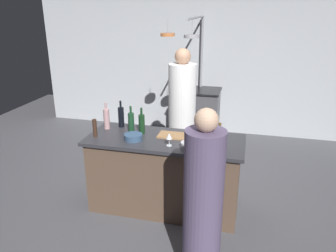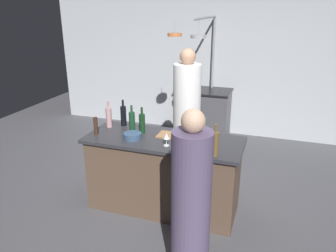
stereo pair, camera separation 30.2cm
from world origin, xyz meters
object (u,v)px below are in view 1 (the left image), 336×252
(wine_bottle_green, at_px, (131,122))
(wine_glass_near_left_guest, at_px, (169,137))
(cutting_board, at_px, (172,135))
(stove_range, at_px, (198,113))
(wine_bottle_amber, at_px, (219,142))
(chef, at_px, (182,118))
(pepper_mill, at_px, (95,128))
(mixing_bowl_blue, at_px, (133,137))
(guest_right, at_px, (203,205))
(wine_bottle_dark, at_px, (121,117))
(wine_bottle_rose, at_px, (107,118))
(wine_bottle_red, at_px, (142,124))
(bar_stool_right, at_px, (203,216))
(mixing_bowl_steel, at_px, (188,145))
(wine_glass_by_chef, at_px, (210,130))

(wine_bottle_green, height_order, wine_glass_near_left_guest, wine_bottle_green)
(cutting_board, distance_m, wine_glass_near_left_guest, 0.30)
(stove_range, height_order, wine_bottle_amber, wine_bottle_amber)
(wine_bottle_green, distance_m, wine_bottle_amber, 1.14)
(chef, distance_m, pepper_mill, 1.36)
(wine_glass_near_left_guest, bearing_deg, pepper_mill, 176.36)
(pepper_mill, distance_m, mixing_bowl_blue, 0.47)
(chef, height_order, wine_bottle_amber, chef)
(guest_right, distance_m, wine_bottle_green, 1.52)
(cutting_board, bearing_deg, wine_bottle_dark, 166.94)
(stove_range, relative_size, guest_right, 0.56)
(wine_bottle_rose, relative_size, wine_bottle_red, 1.05)
(wine_bottle_amber, bearing_deg, wine_bottle_red, 159.22)
(stove_range, xyz_separation_m, cutting_board, (0.06, -2.35, 0.46))
(cutting_board, bearing_deg, pepper_mill, -165.36)
(stove_range, xyz_separation_m, wine_bottle_green, (-0.44, -2.35, 0.58))
(bar_stool_right, distance_m, cutting_board, 1.01)
(chef, distance_m, guest_right, 2.04)
(bar_stool_right, relative_size, wine_bottle_rose, 2.05)
(wine_glass_near_left_guest, bearing_deg, wine_bottle_rose, 158.92)
(wine_bottle_green, relative_size, mixing_bowl_blue, 1.56)
(cutting_board, xyz_separation_m, wine_bottle_dark, (-0.69, 0.16, 0.12))
(chef, xyz_separation_m, guest_right, (0.59, -1.95, -0.10))
(wine_glass_near_left_guest, bearing_deg, mixing_bowl_steel, -3.45)
(mixing_bowl_steel, bearing_deg, pepper_mill, 176.40)
(stove_range, xyz_separation_m, mixing_bowl_blue, (-0.34, -2.57, 0.49))
(wine_bottle_green, bearing_deg, stove_range, 79.39)
(chef, xyz_separation_m, wine_bottle_green, (-0.44, -0.86, 0.19))
(bar_stool_right, xyz_separation_m, pepper_mill, (-1.34, 0.49, 0.63))
(chef, relative_size, mixing_bowl_blue, 8.71)
(wine_bottle_red, relative_size, mixing_bowl_blue, 1.53)
(pepper_mill, distance_m, wine_bottle_rose, 0.28)
(pepper_mill, relative_size, wine_bottle_dark, 0.63)
(guest_right, bearing_deg, wine_bottle_green, 133.27)
(stove_range, xyz_separation_m, chef, (-0.00, -1.48, 0.39))
(stove_range, xyz_separation_m, guest_right, (0.59, -3.43, 0.29))
(bar_stool_right, distance_m, wine_bottle_dark, 1.60)
(wine_bottle_dark, relative_size, wine_glass_near_left_guest, 2.29)
(stove_range, xyz_separation_m, pepper_mill, (-0.80, -2.58, 0.56))
(wine_glass_near_left_guest, bearing_deg, wine_bottle_amber, -8.24)
(wine_glass_near_left_guest, distance_m, mixing_bowl_steel, 0.22)
(wine_bottle_dark, xyz_separation_m, wine_bottle_green, (0.19, -0.15, -0.01))
(pepper_mill, bearing_deg, wine_bottle_red, 24.17)
(stove_range, distance_m, guest_right, 3.50)
(guest_right, relative_size, wine_bottle_amber, 4.77)
(wine_bottle_dark, bearing_deg, wine_bottle_amber, -22.39)
(wine_bottle_green, distance_m, wine_bottle_rose, 0.34)
(guest_right, relative_size, wine_glass_by_chef, 10.93)
(wine_bottle_red, bearing_deg, mixing_bowl_steel, -25.58)
(wine_bottle_red, xyz_separation_m, mixing_bowl_steel, (0.61, -0.29, -0.09))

